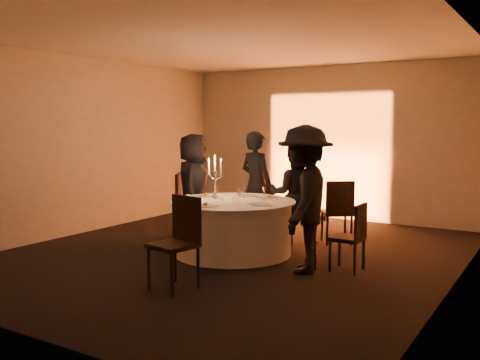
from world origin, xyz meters
The scene contains 33 objects.
floor centered at (0.00, 0.00, 0.00)m, with size 7.00×7.00×0.00m, color black.
ceiling centered at (0.00, 0.00, 3.00)m, with size 7.00×7.00×0.00m, color silver.
wall_back centered at (0.00, 3.50, 1.50)m, with size 7.00×7.00×0.00m, color #A39F97.
wall_front centered at (0.00, -3.50, 1.50)m, with size 7.00×7.00×0.00m, color #A39F97.
wall_left centered at (-3.00, 0.00, 1.50)m, with size 7.00×7.00×0.00m, color #A39F97.
wall_right centered at (3.00, 0.00, 1.50)m, with size 7.00×7.00×0.00m, color #A39F97.
uplighter_fixture centered at (0.00, 3.20, 0.05)m, with size 0.25×0.12×0.10m, color black.
banquet_table centered at (0.00, 0.00, 0.38)m, with size 1.80×1.80×0.77m.
chair_left centered at (-1.36, 0.68, 0.59)m, with size 0.62×0.62×1.04m.
chair_back_left centered at (-0.27, 1.56, 0.48)m, with size 0.43×0.43×0.86m.
chair_back_right centered at (1.06, 1.37, 0.56)m, with size 0.61×0.61×1.00m.
chair_right centered at (1.79, 0.00, 0.49)m, with size 0.38×0.38×0.87m.
chair_front centered at (0.33, -1.66, 0.59)m, with size 0.53×0.53×1.05m.
guest_left centered at (-1.14, 0.60, 0.85)m, with size 0.83×0.54×1.70m, color black.
guest_back_left centered at (-0.32, 1.23, 0.87)m, with size 0.64×0.42×1.74m, color black.
guest_back_right centered at (0.49, 1.00, 0.79)m, with size 0.76×0.60×1.57m, color black.
guest_right centered at (1.27, -0.32, 0.93)m, with size 1.20×0.69×1.86m, color black.
plate_left centered at (-0.59, 0.18, 0.79)m, with size 0.36×0.26×0.08m.
plate_back_left centered at (-0.09, 0.54, 0.78)m, with size 0.36×0.28×0.01m.
plate_back_right centered at (0.33, 0.47, 0.79)m, with size 0.35×0.27×0.08m.
plate_right centered at (0.53, -0.13, 0.78)m, with size 0.36×0.28×0.01m.
plate_front centered at (-0.04, -0.61, 0.79)m, with size 0.36×0.29×0.08m.
coffee_cup centered at (-0.64, -0.20, 0.80)m, with size 0.11×0.11×0.07m.
candelabra centered at (-0.37, 0.09, 0.99)m, with size 0.27×0.13×0.64m.
wine_glass_a centered at (-0.10, -0.27, 0.91)m, with size 0.07×0.07×0.19m.
wine_glass_b centered at (-0.01, 0.31, 0.91)m, with size 0.07×0.07×0.19m.
wine_glass_c centered at (0.31, -0.33, 0.91)m, with size 0.07×0.07×0.19m.
wine_glass_d centered at (-0.31, 0.03, 0.91)m, with size 0.07×0.07×0.19m.
wine_glass_e centered at (0.12, -0.04, 0.91)m, with size 0.07×0.07×0.19m.
wine_glass_f centered at (0.37, 0.27, 0.91)m, with size 0.07×0.07×0.19m.
tumbler_a centered at (0.04, -0.37, 0.82)m, with size 0.07×0.07×0.09m, color silver.
tumbler_b centered at (-0.07, 0.37, 0.82)m, with size 0.07×0.07×0.09m, color silver.
tumbler_c centered at (0.15, -0.19, 0.82)m, with size 0.07×0.07×0.09m, color silver.
Camera 1 is at (4.05, -6.39, 1.86)m, focal length 40.00 mm.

